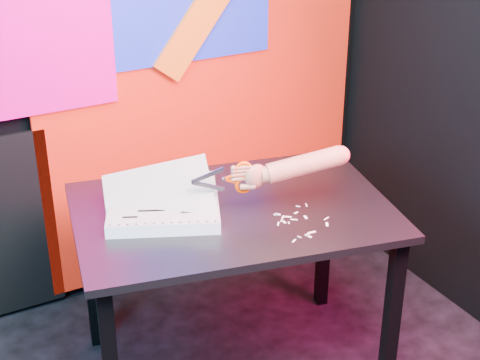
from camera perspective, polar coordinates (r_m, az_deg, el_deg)
room at (r=1.77m, az=-1.23°, el=3.12°), size 3.01×3.01×2.71m
backdrop at (r=3.21m, az=-12.35°, el=5.75°), size 2.88×0.05×2.08m
work_table at (r=2.76m, az=-0.56°, el=-3.91°), size 1.30×1.00×0.75m
printout_stack at (r=2.66m, az=-5.95°, el=-2.34°), size 0.48×0.43×0.21m
scissors at (r=2.61m, az=-0.06°, el=0.17°), size 0.21×0.07×0.13m
hand_forearm at (r=2.65m, az=4.39°, el=1.06°), size 0.41×0.16×0.14m
paper_clippings at (r=2.63m, az=4.49°, el=-3.29°), size 0.21×0.22×0.00m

